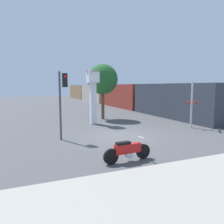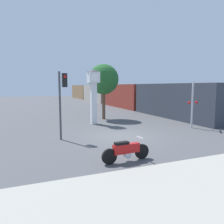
{
  "view_description": "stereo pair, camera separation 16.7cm",
  "coord_description": "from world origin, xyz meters",
  "views": [
    {
      "loc": [
        -5.75,
        -12.21,
        3.15
      ],
      "look_at": [
        -0.25,
        0.8,
        1.47
      ],
      "focal_mm": 35.0,
      "sensor_mm": 36.0,
      "label": 1
    },
    {
      "loc": [
        -5.59,
        -12.28,
        3.15
      ],
      "look_at": [
        -0.25,
        0.8,
        1.47
      ],
      "focal_mm": 35.0,
      "sensor_mm": 36.0,
      "label": 2
    }
  ],
  "objects": [
    {
      "name": "traffic_light",
      "position": [
        -3.47,
        0.56,
        2.75
      ],
      "size": [
        0.5,
        0.35,
        3.98
      ],
      "color": "#47474C",
      "rests_on": "ground_plane"
    },
    {
      "name": "motorcycle",
      "position": [
        -1.71,
        -4.31,
        0.47
      ],
      "size": [
        2.21,
        0.48,
        0.98
      ],
      "rotation": [
        0.0,
        0.0,
        0.07
      ],
      "color": "black",
      "rests_on": "ground_plane"
    },
    {
      "name": "street_tree",
      "position": [
        1.53,
        7.28,
        3.76
      ],
      "size": [
        2.86,
        2.86,
        5.22
      ],
      "color": "brown",
      "rests_on": "ground_plane"
    },
    {
      "name": "railroad_crossing_signal",
      "position": [
        6.09,
        0.46,
        1.93
      ],
      "size": [
        0.9,
        0.82,
        3.52
      ],
      "color": "#B7B7BC",
      "rests_on": "ground_plane"
    },
    {
      "name": "ground_plane",
      "position": [
        0.0,
        0.0,
        0.0
      ],
      "size": [
        120.0,
        120.0,
        0.0
      ],
      "primitive_type": "plane",
      "color": "#4C4C4F"
    },
    {
      "name": "clock_tower",
      "position": [
        -0.19,
        5.01,
        2.98
      ],
      "size": [
        1.06,
        1.06,
        4.51
      ],
      "color": "white",
      "rests_on": "ground_plane"
    },
    {
      "name": "freight_train",
      "position": [
        8.72,
        24.38,
        1.7
      ],
      "size": [
        2.8,
        49.8,
        3.4
      ],
      "color": "#333842",
      "rests_on": "ground_plane"
    }
  ]
}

